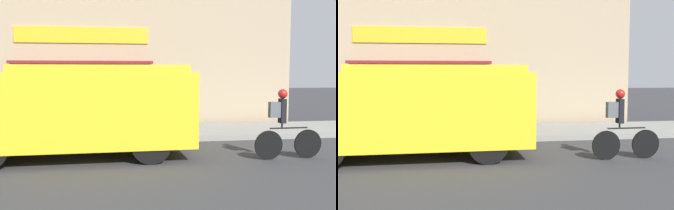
% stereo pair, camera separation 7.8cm
% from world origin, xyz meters
% --- Properties ---
extents(ground_plane, '(70.00, 70.00, 0.00)m').
position_xyz_m(ground_plane, '(0.00, 0.00, 0.00)').
color(ground_plane, '#38383A').
extents(sidewalk, '(28.00, 2.78, 0.15)m').
position_xyz_m(sidewalk, '(0.00, 1.39, 0.08)').
color(sidewalk, gray).
rests_on(sidewalk, ground_plane).
extents(storefront, '(17.18, 0.83, 5.33)m').
position_xyz_m(storefront, '(0.02, 3.15, 2.66)').
color(storefront, tan).
rests_on(storefront, ground_plane).
extents(school_bus, '(5.58, 2.88, 2.18)m').
position_xyz_m(school_bus, '(1.19, -1.51, 1.15)').
color(school_bus, yellow).
rests_on(school_bus, ground_plane).
extents(cyclist, '(1.66, 0.22, 1.63)m').
position_xyz_m(cyclist, '(5.74, -2.54, 0.79)').
color(cyclist, black).
rests_on(cyclist, ground_plane).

